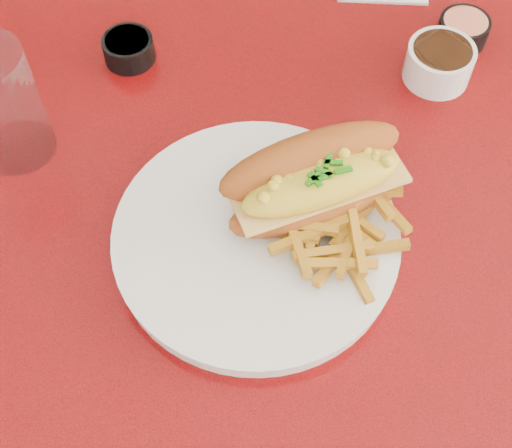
{
  "coord_description": "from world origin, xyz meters",
  "views": [
    {
      "loc": [
        -0.17,
        -0.48,
        1.41
      ],
      "look_at": [
        -0.19,
        -0.11,
        0.81
      ],
      "focal_mm": 50.0,
      "sensor_mm": 36.0,
      "label": 1
    }
  ],
  "objects_px": {
    "sauce_cup_left": "(128,48)",
    "mac_hoagie": "(317,180)",
    "diner_table": "(400,239)",
    "water_tumbler": "(2,105)",
    "dinner_plate": "(256,239)",
    "booth_bench_far": "(348,8)",
    "gravy_ramekin": "(439,62)",
    "sauce_cup_right": "(463,29)",
    "fork": "(318,200)"
  },
  "relations": [
    {
      "from": "gravy_ramekin",
      "to": "sauce_cup_left",
      "type": "bearing_deg",
      "value": 176.95
    },
    {
      "from": "dinner_plate",
      "to": "fork",
      "type": "distance_m",
      "value": 0.08
    },
    {
      "from": "water_tumbler",
      "to": "sauce_cup_right",
      "type": "bearing_deg",
      "value": 19.73
    },
    {
      "from": "diner_table",
      "to": "booth_bench_far",
      "type": "xyz_separation_m",
      "value": [
        0.0,
        0.81,
        -0.32
      ]
    },
    {
      "from": "dinner_plate",
      "to": "mac_hoagie",
      "type": "xyz_separation_m",
      "value": [
        0.06,
        0.04,
        0.05
      ]
    },
    {
      "from": "mac_hoagie",
      "to": "dinner_plate",
      "type": "bearing_deg",
      "value": -167.59
    },
    {
      "from": "water_tumbler",
      "to": "fork",
      "type": "bearing_deg",
      "value": -12.91
    },
    {
      "from": "diner_table",
      "to": "water_tumbler",
      "type": "distance_m",
      "value": 0.51
    },
    {
      "from": "dinner_plate",
      "to": "mac_hoagie",
      "type": "height_order",
      "value": "mac_hoagie"
    },
    {
      "from": "mac_hoagie",
      "to": "water_tumbler",
      "type": "xyz_separation_m",
      "value": [
        -0.33,
        0.08,
        0.01
      ]
    },
    {
      "from": "diner_table",
      "to": "dinner_plate",
      "type": "xyz_separation_m",
      "value": [
        -0.19,
        -0.11,
        0.17
      ]
    },
    {
      "from": "diner_table",
      "to": "mac_hoagie",
      "type": "relative_size",
      "value": 5.63
    },
    {
      "from": "dinner_plate",
      "to": "gravy_ramekin",
      "type": "relative_size",
      "value": 3.37
    },
    {
      "from": "dinner_plate",
      "to": "water_tumbler",
      "type": "xyz_separation_m",
      "value": [
        -0.27,
        0.12,
        0.06
      ]
    },
    {
      "from": "dinner_plate",
      "to": "sauce_cup_right",
      "type": "distance_m",
      "value": 0.39
    },
    {
      "from": "mac_hoagie",
      "to": "fork",
      "type": "height_order",
      "value": "mac_hoagie"
    },
    {
      "from": "sauce_cup_left",
      "to": "sauce_cup_right",
      "type": "height_order",
      "value": "same"
    },
    {
      "from": "mac_hoagie",
      "to": "water_tumbler",
      "type": "bearing_deg",
      "value": 143.53
    },
    {
      "from": "booth_bench_far",
      "to": "sauce_cup_left",
      "type": "relative_size",
      "value": 15.0
    },
    {
      "from": "diner_table",
      "to": "mac_hoagie",
      "type": "distance_m",
      "value": 0.26
    },
    {
      "from": "dinner_plate",
      "to": "mac_hoagie",
      "type": "bearing_deg",
      "value": 35.69
    },
    {
      "from": "booth_bench_far",
      "to": "gravy_ramekin",
      "type": "distance_m",
      "value": 0.85
    },
    {
      "from": "booth_bench_far",
      "to": "sauce_cup_right",
      "type": "height_order",
      "value": "booth_bench_far"
    },
    {
      "from": "booth_bench_far",
      "to": "water_tumbler",
      "type": "bearing_deg",
      "value": -119.7
    },
    {
      "from": "sauce_cup_left",
      "to": "mac_hoagie",
      "type": "bearing_deg",
      "value": -44.57
    },
    {
      "from": "gravy_ramekin",
      "to": "booth_bench_far",
      "type": "bearing_deg",
      "value": 92.13
    },
    {
      "from": "booth_bench_far",
      "to": "mac_hoagie",
      "type": "relative_size",
      "value": 5.5
    },
    {
      "from": "booth_bench_far",
      "to": "gravy_ramekin",
      "type": "height_order",
      "value": "booth_bench_far"
    },
    {
      "from": "diner_table",
      "to": "dinner_plate",
      "type": "height_order",
      "value": "dinner_plate"
    },
    {
      "from": "sauce_cup_right",
      "to": "dinner_plate",
      "type": "bearing_deg",
      "value": -129.06
    },
    {
      "from": "mac_hoagie",
      "to": "water_tumbler",
      "type": "height_order",
      "value": "water_tumbler"
    },
    {
      "from": "gravy_ramekin",
      "to": "dinner_plate",
      "type": "bearing_deg",
      "value": -130.95
    },
    {
      "from": "fork",
      "to": "sauce_cup_left",
      "type": "bearing_deg",
      "value": 35.52
    },
    {
      "from": "dinner_plate",
      "to": "water_tumbler",
      "type": "distance_m",
      "value": 0.3
    },
    {
      "from": "gravy_ramekin",
      "to": "sauce_cup_right",
      "type": "bearing_deg",
      "value": 59.15
    },
    {
      "from": "diner_table",
      "to": "gravy_ramekin",
      "type": "xyz_separation_m",
      "value": [
        0.03,
        0.13,
        0.19
      ]
    },
    {
      "from": "diner_table",
      "to": "water_tumbler",
      "type": "relative_size",
      "value": 8.7
    },
    {
      "from": "dinner_plate",
      "to": "sauce_cup_right",
      "type": "relative_size",
      "value": 5.18
    },
    {
      "from": "booth_bench_far",
      "to": "dinner_plate",
      "type": "bearing_deg",
      "value": -101.41
    },
    {
      "from": "diner_table",
      "to": "water_tumbler",
      "type": "height_order",
      "value": "water_tumbler"
    },
    {
      "from": "dinner_plate",
      "to": "sauce_cup_left",
      "type": "height_order",
      "value": "sauce_cup_left"
    },
    {
      "from": "booth_bench_far",
      "to": "water_tumbler",
      "type": "distance_m",
      "value": 1.07
    },
    {
      "from": "booth_bench_far",
      "to": "water_tumbler",
      "type": "height_order",
      "value": "water_tumbler"
    },
    {
      "from": "mac_hoagie",
      "to": "sauce_cup_right",
      "type": "bearing_deg",
      "value": 31.09
    },
    {
      "from": "mac_hoagie",
      "to": "sauce_cup_left",
      "type": "relative_size",
      "value": 2.73
    },
    {
      "from": "gravy_ramekin",
      "to": "sauce_cup_right",
      "type": "xyz_separation_m",
      "value": [
        0.04,
        0.06,
        -0.01
      ]
    },
    {
      "from": "booth_bench_far",
      "to": "mac_hoagie",
      "type": "xyz_separation_m",
      "value": [
        -0.13,
        -0.88,
        0.54
      ]
    },
    {
      "from": "sauce_cup_right",
      "to": "water_tumbler",
      "type": "relative_size",
      "value": 0.47
    },
    {
      "from": "mac_hoagie",
      "to": "water_tumbler",
      "type": "relative_size",
      "value": 1.54
    },
    {
      "from": "fork",
      "to": "sauce_cup_right",
      "type": "xyz_separation_m",
      "value": [
        0.18,
        0.26,
        -0.0
      ]
    }
  ]
}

